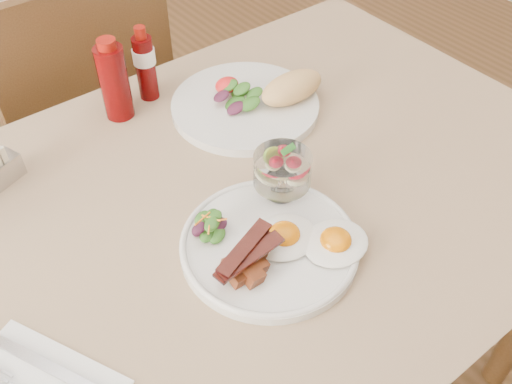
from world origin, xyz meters
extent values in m
cylinder|color=#52361A|center=(0.59, 0.36, 0.35)|extent=(0.06, 0.06, 0.71)
cube|color=#52361A|center=(0.00, 0.00, 0.73)|extent=(1.30, 0.85, 0.04)
cube|color=#937E5A|center=(0.00, 0.00, 0.75)|extent=(1.33, 0.88, 0.00)
cylinder|color=#52361A|center=(-0.18, 0.57, 0.23)|extent=(0.04, 0.04, 0.45)
cylinder|color=#52361A|center=(0.18, 0.57, 0.23)|extent=(0.04, 0.04, 0.45)
cylinder|color=#52361A|center=(-0.18, 0.93, 0.23)|extent=(0.04, 0.04, 0.45)
cylinder|color=#52361A|center=(0.18, 0.93, 0.23)|extent=(0.04, 0.04, 0.45)
cube|color=#52361A|center=(0.00, 0.75, 0.47)|extent=(0.42, 0.42, 0.03)
cube|color=#52361A|center=(0.00, 0.55, 0.70)|extent=(0.42, 0.03, 0.46)
cylinder|color=silver|center=(-0.01, -0.12, 0.76)|extent=(0.28, 0.28, 0.02)
ellipsoid|color=white|center=(0.06, -0.19, 0.77)|extent=(0.12, 0.11, 0.01)
ellipsoid|color=orange|center=(0.06, -0.19, 0.78)|extent=(0.05, 0.05, 0.03)
ellipsoid|color=white|center=(0.01, -0.13, 0.77)|extent=(0.12, 0.11, 0.01)
ellipsoid|color=orange|center=(0.01, -0.13, 0.78)|extent=(0.05, 0.05, 0.03)
cube|color=maroon|center=(-0.08, -0.13, 0.78)|extent=(0.03, 0.03, 0.02)
cube|color=maroon|center=(-0.06, -0.15, 0.78)|extent=(0.03, 0.03, 0.02)
cube|color=maroon|center=(-0.10, -0.15, 0.78)|extent=(0.03, 0.03, 0.02)
cube|color=maroon|center=(-0.05, -0.14, 0.78)|extent=(0.03, 0.03, 0.02)
cube|color=maroon|center=(-0.08, -0.16, 0.78)|extent=(0.03, 0.03, 0.02)
cube|color=maroon|center=(-0.09, -0.13, 0.78)|extent=(0.03, 0.03, 0.02)
cube|color=maroon|center=(-0.07, -0.14, 0.80)|extent=(0.03, 0.03, 0.02)
cube|color=maroon|center=(-0.08, -0.15, 0.80)|extent=(0.03, 0.03, 0.02)
cube|color=#47160B|center=(-0.07, -0.14, 0.80)|extent=(0.11, 0.04, 0.01)
cube|color=#47160B|center=(-0.07, -0.15, 0.81)|extent=(0.11, 0.03, 0.01)
cube|color=#47160B|center=(-0.07, -0.14, 0.81)|extent=(0.11, 0.05, 0.01)
ellipsoid|color=#234F15|center=(-0.08, -0.05, 0.77)|extent=(0.04, 0.03, 0.01)
ellipsoid|color=#234F15|center=(-0.06, -0.05, 0.78)|extent=(0.03, 0.03, 0.01)
ellipsoid|color=#3D1327|center=(-0.09, -0.04, 0.78)|extent=(0.03, 0.02, 0.01)
ellipsoid|color=#234F15|center=(-0.07, -0.07, 0.78)|extent=(0.04, 0.03, 0.01)
ellipsoid|color=#234F15|center=(-0.09, -0.06, 0.78)|extent=(0.03, 0.03, 0.01)
ellipsoid|color=#3D1327|center=(-0.06, -0.06, 0.79)|extent=(0.03, 0.02, 0.01)
ellipsoid|color=#234F15|center=(-0.08, -0.03, 0.79)|extent=(0.03, 0.03, 0.01)
ellipsoid|color=#234F15|center=(-0.06, -0.04, 0.79)|extent=(0.03, 0.02, 0.01)
ellipsoid|color=#3D1327|center=(-0.09, -0.05, 0.79)|extent=(0.03, 0.02, 0.01)
ellipsoid|color=#234F15|center=(-0.08, -0.06, 0.80)|extent=(0.03, 0.03, 0.01)
ellipsoid|color=#234F15|center=(-0.06, -0.05, 0.80)|extent=(0.03, 0.02, 0.01)
cylinder|color=orange|center=(-0.07, -0.05, 0.80)|extent=(0.02, 0.03, 0.01)
cylinder|color=orange|center=(-0.08, -0.04, 0.80)|extent=(0.03, 0.01, 0.01)
cylinder|color=orange|center=(-0.07, -0.06, 0.80)|extent=(0.03, 0.02, 0.01)
cylinder|color=orange|center=(-0.08, -0.06, 0.80)|extent=(0.02, 0.03, 0.01)
cylinder|color=white|center=(0.07, -0.05, 0.77)|extent=(0.05, 0.05, 0.01)
cylinder|color=white|center=(0.07, -0.05, 0.79)|extent=(0.02, 0.02, 0.02)
cylinder|color=white|center=(0.07, -0.05, 0.82)|extent=(0.10, 0.10, 0.05)
cylinder|color=#FCF3B3|center=(0.06, -0.04, 0.81)|extent=(0.03, 0.03, 0.01)
cylinder|color=#FCF3B3|center=(0.08, -0.06, 0.82)|extent=(0.03, 0.03, 0.01)
cylinder|color=#FCF3B3|center=(0.08, -0.03, 0.82)|extent=(0.03, 0.03, 0.01)
cylinder|color=#94AF35|center=(0.06, -0.03, 0.84)|extent=(0.04, 0.04, 0.01)
cone|color=red|center=(0.08, -0.06, 0.84)|extent=(0.03, 0.03, 0.03)
cone|color=red|center=(0.05, -0.05, 0.85)|extent=(0.03, 0.03, 0.03)
cone|color=red|center=(0.08, -0.04, 0.85)|extent=(0.03, 0.03, 0.03)
ellipsoid|color=#34822F|center=(0.07, -0.05, 0.86)|extent=(0.02, 0.01, 0.00)
ellipsoid|color=#34822F|center=(0.08, -0.05, 0.86)|extent=(0.02, 0.01, 0.00)
cylinder|color=silver|center=(0.18, 0.19, 0.76)|extent=(0.30, 0.30, 0.02)
ellipsoid|color=#234F15|center=(0.15, 0.19, 0.78)|extent=(0.05, 0.04, 0.01)
ellipsoid|color=#234F15|center=(0.18, 0.22, 0.78)|extent=(0.04, 0.03, 0.01)
ellipsoid|color=#3D1327|center=(0.14, 0.18, 0.78)|extent=(0.04, 0.03, 0.01)
ellipsoid|color=#234F15|center=(0.17, 0.16, 0.79)|extent=(0.05, 0.03, 0.01)
ellipsoid|color=#234F15|center=(0.19, 0.18, 0.79)|extent=(0.04, 0.03, 0.01)
ellipsoid|color=#3D1327|center=(0.13, 0.21, 0.79)|extent=(0.04, 0.03, 0.01)
ellipsoid|color=#234F15|center=(0.18, 0.20, 0.80)|extent=(0.04, 0.03, 0.01)
ellipsoid|color=#234F15|center=(0.16, 0.23, 0.80)|extent=(0.04, 0.03, 0.01)
ellipsoid|color=red|center=(0.16, 0.24, 0.79)|extent=(0.05, 0.04, 0.03)
ellipsoid|color=tan|center=(0.26, 0.15, 0.80)|extent=(0.15, 0.08, 0.06)
cylinder|color=#500405|center=(-0.03, 0.33, 0.83)|extent=(0.07, 0.07, 0.15)
cylinder|color=maroon|center=(-0.03, 0.33, 0.91)|extent=(0.04, 0.04, 0.02)
cylinder|color=#500405|center=(0.05, 0.35, 0.82)|extent=(0.05, 0.05, 0.13)
cylinder|color=white|center=(0.05, 0.35, 0.85)|extent=(0.06, 0.06, 0.03)
cylinder|color=maroon|center=(0.05, 0.35, 0.90)|extent=(0.03, 0.03, 0.02)
cube|color=#B4B4B9|center=(-0.37, -0.11, 0.76)|extent=(0.10, 0.19, 0.00)
camera|label=1|loc=(-0.38, -0.56, 1.45)|focal=40.00mm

